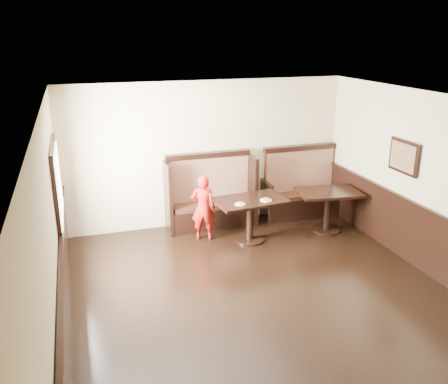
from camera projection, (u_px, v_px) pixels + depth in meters
name	position (u px, v px, depth m)	size (l,w,h in m)	color
ground	(278.00, 314.00, 6.44)	(7.00, 7.00, 0.00)	black
room_shell	(251.00, 264.00, 6.39)	(7.00, 7.00, 7.00)	beige
booth_main	(210.00, 200.00, 9.24)	(1.75, 0.72, 1.45)	black
booth_neighbor	(301.00, 192.00, 9.82)	(1.65, 0.72, 1.45)	black
table_main	(250.00, 209.00, 8.53)	(1.33, 0.91, 0.80)	black
table_neighbor	(328.00, 201.00, 8.96)	(1.25, 0.91, 0.80)	black
child	(203.00, 208.00, 8.59)	(0.45, 0.29, 1.22)	#A61611
pizza_plate_left	(240.00, 204.00, 8.21)	(0.19, 0.19, 0.03)	white
pizza_plate_right	(266.00, 200.00, 8.40)	(0.21, 0.21, 0.04)	white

